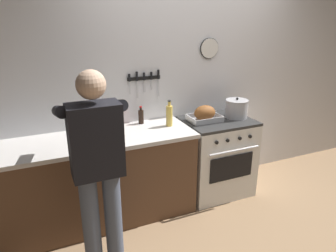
# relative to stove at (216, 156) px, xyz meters

# --- Properties ---
(ground_plane) EXTENTS (8.00, 8.00, 0.00)m
(ground_plane) POSITION_rel_stove_xyz_m (-0.22, -0.99, -0.45)
(ground_plane) COLOR #937251
(wall_back) EXTENTS (6.00, 0.13, 2.60)m
(wall_back) POSITION_rel_stove_xyz_m (-0.22, 0.36, 0.85)
(wall_back) COLOR silver
(wall_back) RESTS_ON ground
(counter_block) EXTENTS (2.03, 0.65, 0.90)m
(counter_block) POSITION_rel_stove_xyz_m (-1.42, 0.00, 0.00)
(counter_block) COLOR brown
(counter_block) RESTS_ON ground
(stove) EXTENTS (0.76, 0.67, 0.90)m
(stove) POSITION_rel_stove_xyz_m (0.00, 0.00, 0.00)
(stove) COLOR white
(stove) RESTS_ON ground
(person_cook) EXTENTS (0.51, 0.63, 1.66)m
(person_cook) POSITION_rel_stove_xyz_m (-1.48, -0.64, 0.50)
(person_cook) COLOR #4C566B
(person_cook) RESTS_ON ground
(roasting_pan) EXTENTS (0.35, 0.26, 0.18)m
(roasting_pan) POSITION_rel_stove_xyz_m (-0.16, 0.02, 0.53)
(roasting_pan) COLOR #B7B7BC
(roasting_pan) RESTS_ON stove
(stock_pot) EXTENTS (0.26, 0.26, 0.23)m
(stock_pot) POSITION_rel_stove_xyz_m (0.23, -0.01, 0.55)
(stock_pot) COLOR #B7B7BC
(stock_pot) RESTS_ON stove
(cutting_board) EXTENTS (0.36, 0.24, 0.02)m
(cutting_board) POSITION_rel_stove_xyz_m (-1.41, -0.09, 0.46)
(cutting_board) COLOR tan
(cutting_board) RESTS_ON counter_block
(bottle_olive_oil) EXTENTS (0.07, 0.07, 0.25)m
(bottle_olive_oil) POSITION_rel_stove_xyz_m (-1.38, 0.05, 0.56)
(bottle_olive_oil) COLOR #385623
(bottle_olive_oil) RESTS_ON counter_block
(bottle_soy_sauce) EXTENTS (0.06, 0.06, 0.19)m
(bottle_soy_sauce) POSITION_rel_stove_xyz_m (-0.83, 0.22, 0.53)
(bottle_soy_sauce) COLOR black
(bottle_soy_sauce) RESTS_ON counter_block
(bottle_hot_sauce) EXTENTS (0.05, 0.05, 0.18)m
(bottle_hot_sauce) POSITION_rel_stove_xyz_m (-1.07, 0.24, 0.53)
(bottle_hot_sauce) COLOR red
(bottle_hot_sauce) RESTS_ON counter_block
(bottle_cooking_oil) EXTENTS (0.07, 0.07, 0.28)m
(bottle_cooking_oil) POSITION_rel_stove_xyz_m (-0.58, 0.04, 0.57)
(bottle_cooking_oil) COLOR gold
(bottle_cooking_oil) RESTS_ON counter_block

